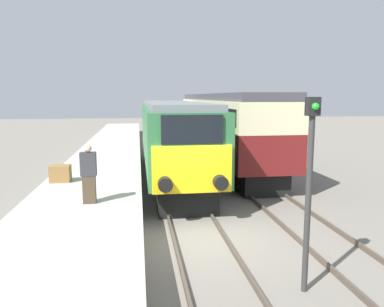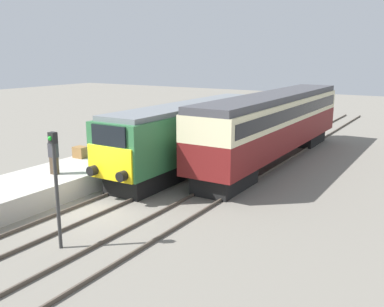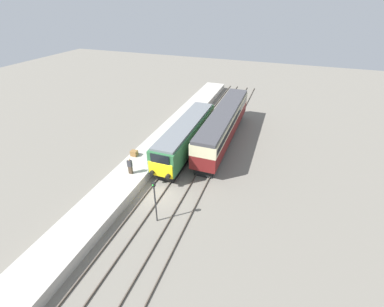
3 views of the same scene
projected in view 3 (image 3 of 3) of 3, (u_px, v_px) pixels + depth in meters
name	position (u px, v px, depth m)	size (l,w,h in m)	color
ground_plane	(156.00, 192.00, 24.16)	(120.00, 120.00, 0.00)	slate
platform_left	(161.00, 143.00, 31.28)	(3.50, 50.00, 0.93)	#B7B2A8
rails_near_track	(177.00, 164.00, 28.13)	(1.51, 60.00, 0.14)	#4C4238
rails_far_track	(206.00, 170.00, 27.14)	(1.50, 60.00, 0.14)	#4C4238
locomotive	(186.00, 136.00, 29.45)	(2.70, 14.01, 3.71)	black
passenger_carriage	(224.00, 123.00, 31.41)	(2.75, 17.18, 4.12)	black
person_on_platform	(130.00, 166.00, 24.70)	(0.44, 0.26, 1.70)	#473828
signal_post	(155.00, 199.00, 19.86)	(0.24, 0.28, 3.96)	#333333
luggage_crate	(134.00, 153.00, 27.77)	(0.70, 0.56, 0.60)	olive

